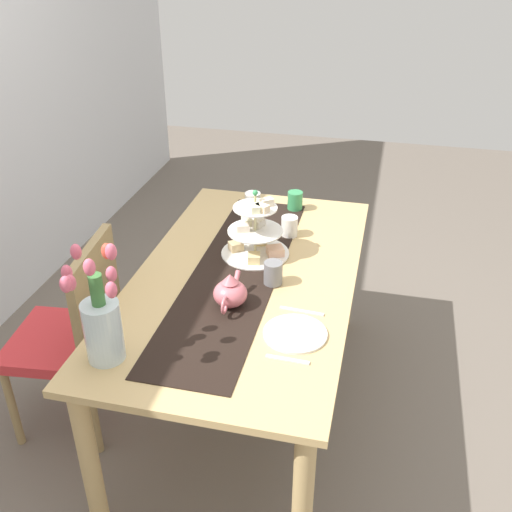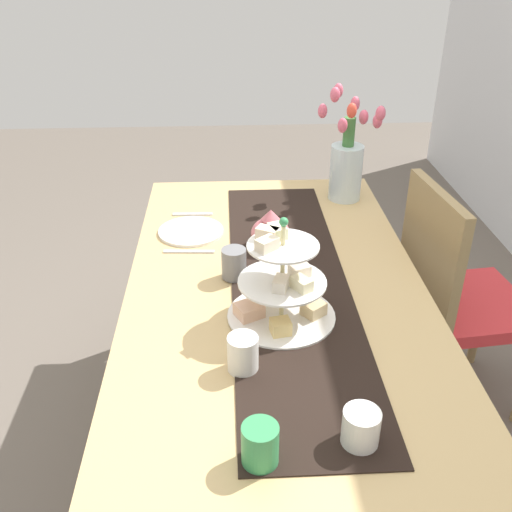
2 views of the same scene
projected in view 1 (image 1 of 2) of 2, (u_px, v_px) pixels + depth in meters
The scene contains 14 objects.
ground_plane at pixel (247, 404), 2.83m from camera, with size 8.00×8.00×0.00m, color #6B6056.
dining_table at pixel (246, 295), 2.52m from camera, with size 1.65×0.90×0.72m.
chair_left at pixel (75, 330), 2.50m from camera, with size 0.46×0.46×0.91m.
table_runner at pixel (236, 273), 2.48m from camera, with size 1.43×0.35×0.00m, color black.
tiered_cake_stand at pixel (256, 236), 2.57m from camera, with size 0.30×0.30×0.30m.
teapot at pixel (230, 293), 2.25m from camera, with size 0.24×0.13×0.14m.
tulip_vase at pixel (101, 320), 1.93m from camera, with size 0.21×0.23×0.44m.
cream_jug at pixel (253, 201), 3.01m from camera, with size 0.08×0.08×0.09m, color white.
dinner_plate_left at pixel (295, 334), 2.12m from camera, with size 0.23×0.23×0.01m, color white.
fork_left at pixel (288, 360), 1.99m from camera, with size 0.02×0.15×0.01m, color silver.
knife_left at pixel (302, 311), 2.24m from camera, with size 0.01×0.17×0.01m, color silver.
mug_grey at pixel (273, 273), 2.39m from camera, with size 0.08×0.08×0.10m, color slate.
mug_white_text at pixel (289, 226), 2.75m from camera, with size 0.08×0.08×0.10m, color white.
mug_orange at pixel (295, 201), 3.00m from camera, with size 0.08×0.08×0.10m, color #389356.
Camera 1 is at (-2.04, -0.53, 2.02)m, focal length 41.69 mm.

